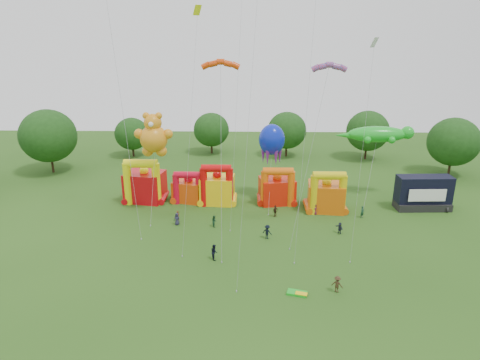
{
  "coord_description": "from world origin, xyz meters",
  "views": [
    {
      "loc": [
        0.06,
        -33.87,
        25.21
      ],
      "look_at": [
        -1.12,
        18.0,
        7.38
      ],
      "focal_mm": 32.0,
      "sensor_mm": 36.0,
      "label": 1
    }
  ],
  "objects_px": {
    "teddy_bear_kite": "(154,142)",
    "spectator_0": "(177,219)",
    "bouncy_castle_2": "(217,188)",
    "spectator_4": "(275,211)",
    "octopus_kite": "(271,155)",
    "stage_trailer": "(423,193)",
    "gecko_kite": "(371,167)",
    "bouncy_castle_0": "(145,185)"
  },
  "relations": [
    {
      "from": "teddy_bear_kite",
      "to": "gecko_kite",
      "type": "height_order",
      "value": "teddy_bear_kite"
    },
    {
      "from": "gecko_kite",
      "to": "octopus_kite",
      "type": "distance_m",
      "value": 15.4
    },
    {
      "from": "bouncy_castle_2",
      "to": "octopus_kite",
      "type": "xyz_separation_m",
      "value": [
        8.33,
        1.66,
        4.81
      ]
    },
    {
      "from": "bouncy_castle_0",
      "to": "spectator_4",
      "type": "bearing_deg",
      "value": -15.78
    },
    {
      "from": "octopus_kite",
      "to": "spectator_4",
      "type": "xyz_separation_m",
      "value": [
        0.44,
        -6.72,
        -6.47
      ]
    },
    {
      "from": "gecko_kite",
      "to": "octopus_kite",
      "type": "bearing_deg",
      "value": 175.88
    },
    {
      "from": "bouncy_castle_0",
      "to": "bouncy_castle_2",
      "type": "bearing_deg",
      "value": -3.32
    },
    {
      "from": "bouncy_castle_2",
      "to": "stage_trailer",
      "type": "bearing_deg",
      "value": -2.8
    },
    {
      "from": "stage_trailer",
      "to": "spectator_0",
      "type": "bearing_deg",
      "value": -169.52
    },
    {
      "from": "bouncy_castle_0",
      "to": "gecko_kite",
      "type": "xyz_separation_m",
      "value": [
        35.11,
        -0.1,
        3.12
      ]
    },
    {
      "from": "bouncy_castle_2",
      "to": "stage_trailer",
      "type": "distance_m",
      "value": 31.2
    },
    {
      "from": "bouncy_castle_0",
      "to": "teddy_bear_kite",
      "type": "height_order",
      "value": "teddy_bear_kite"
    },
    {
      "from": "bouncy_castle_2",
      "to": "teddy_bear_kite",
      "type": "bearing_deg",
      "value": -158.65
    },
    {
      "from": "teddy_bear_kite",
      "to": "spectator_0",
      "type": "height_order",
      "value": "teddy_bear_kite"
    },
    {
      "from": "octopus_kite",
      "to": "teddy_bear_kite",
      "type": "bearing_deg",
      "value": -163.44
    },
    {
      "from": "spectator_4",
      "to": "teddy_bear_kite",
      "type": "bearing_deg",
      "value": -46.9
    },
    {
      "from": "octopus_kite",
      "to": "stage_trailer",
      "type": "bearing_deg",
      "value": -7.95
    },
    {
      "from": "spectator_0",
      "to": "spectator_4",
      "type": "height_order",
      "value": "spectator_0"
    },
    {
      "from": "octopus_kite",
      "to": "spectator_4",
      "type": "relative_size",
      "value": 7.02
    },
    {
      "from": "spectator_0",
      "to": "spectator_4",
      "type": "distance_m",
      "value": 14.15
    },
    {
      "from": "spectator_0",
      "to": "gecko_kite",
      "type": "bearing_deg",
      "value": 30.37
    },
    {
      "from": "bouncy_castle_0",
      "to": "octopus_kite",
      "type": "xyz_separation_m",
      "value": [
        19.83,
        1.0,
        4.6
      ]
    },
    {
      "from": "stage_trailer",
      "to": "teddy_bear_kite",
      "type": "relative_size",
      "value": 0.55
    },
    {
      "from": "teddy_bear_kite",
      "to": "spectator_0",
      "type": "xyz_separation_m",
      "value": [
        3.66,
        -4.83,
        -9.68
      ]
    },
    {
      "from": "bouncy_castle_2",
      "to": "teddy_bear_kite",
      "type": "distance_m",
      "value": 12.3
    },
    {
      "from": "bouncy_castle_2",
      "to": "spectator_4",
      "type": "xyz_separation_m",
      "value": [
        8.78,
        -5.06,
        -1.66
      ]
    },
    {
      "from": "stage_trailer",
      "to": "bouncy_castle_2",
      "type": "bearing_deg",
      "value": 177.2
    },
    {
      "from": "spectator_0",
      "to": "spectator_4",
      "type": "xyz_separation_m",
      "value": [
        13.8,
        3.16,
        -0.01
      ]
    },
    {
      "from": "bouncy_castle_0",
      "to": "spectator_4",
      "type": "relative_size",
      "value": 4.21
    },
    {
      "from": "stage_trailer",
      "to": "gecko_kite",
      "type": "distance_m",
      "value": 8.52
    },
    {
      "from": "stage_trailer",
      "to": "teddy_bear_kite",
      "type": "distance_m",
      "value": 40.7
    },
    {
      "from": "gecko_kite",
      "to": "spectator_0",
      "type": "relative_size",
      "value": 7.08
    },
    {
      "from": "octopus_kite",
      "to": "spectator_4",
      "type": "distance_m",
      "value": 9.34
    },
    {
      "from": "spectator_4",
      "to": "octopus_kite",
      "type": "bearing_deg",
      "value": -127.69
    },
    {
      "from": "stage_trailer",
      "to": "gecko_kite",
      "type": "height_order",
      "value": "gecko_kite"
    },
    {
      "from": "bouncy_castle_0",
      "to": "octopus_kite",
      "type": "bearing_deg",
      "value": 2.88
    },
    {
      "from": "stage_trailer",
      "to": "spectator_4",
      "type": "bearing_deg",
      "value": -171.03
    },
    {
      "from": "teddy_bear_kite",
      "to": "gecko_kite",
      "type": "xyz_separation_m",
      "value": [
        32.3,
        3.95,
        -4.7
      ]
    },
    {
      "from": "stage_trailer",
      "to": "spectator_4",
      "type": "distance_m",
      "value": 22.73
    },
    {
      "from": "bouncy_castle_2",
      "to": "stage_trailer",
      "type": "xyz_separation_m",
      "value": [
        31.17,
        -1.52,
        -0.03
      ]
    },
    {
      "from": "gecko_kite",
      "to": "spectator_4",
      "type": "xyz_separation_m",
      "value": [
        -14.85,
        -5.62,
        -4.99
      ]
    },
    {
      "from": "bouncy_castle_0",
      "to": "teddy_bear_kite",
      "type": "distance_m",
      "value": 9.25
    }
  ]
}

